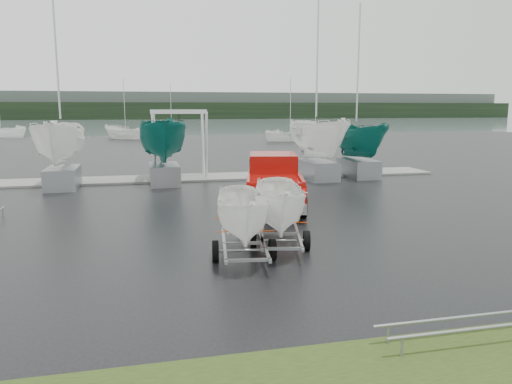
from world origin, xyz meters
The scene contains 18 objects.
ground_plane centered at (0.00, 0.00, 0.00)m, with size 120.00×120.00×0.00m, color black.
lake centered at (0.00, 100.00, -0.01)m, with size 300.00×300.00×0.00m, color slate.
dock centered at (0.00, 13.00, 0.05)m, with size 30.00×3.00×0.12m, color gray.
treeline centered at (0.00, 170.00, 3.00)m, with size 300.00×8.00×6.00m, color black.
far_hill centered at (0.00, 178.00, 5.00)m, with size 300.00×6.00×10.00m, color #4C5651.
pickup_truck centered at (2.24, 3.83, 1.15)m, with size 3.74×6.95×2.20m.
trailer_hitched centered at (0.61, -2.81, 2.54)m, with size 2.00×3.78×4.67m.
trailer_parked centered at (-0.68, -3.58, 2.40)m, with size 1.85×3.73×4.41m.
boat_hoist centered at (-1.05, 13.00, 2.67)m, with size 3.30×2.18×4.12m.
keelboat_0 centered at (-7.43, 11.00, 3.95)m, with size 2.48×3.20×10.66m.
keelboat_1 centered at (-2.09, 11.20, 4.06)m, with size 2.55×3.20×7.88m.
keelboat_2 centered at (6.98, 11.00, 4.03)m, with size 2.53×3.20×10.70m.
keelboat_3 centered at (9.73, 11.30, 3.54)m, with size 2.24×3.20×10.40m.
moored_boat_1 centered at (-4.97, 53.85, 0.00)m, with size 4.14×4.14×11.84m.
moored_boat_2 centered at (15.49, 43.98, 0.00)m, with size 2.61×2.54×11.36m.
moored_boat_3 centered at (21.53, 51.23, 0.01)m, with size 3.11×3.10×10.89m.
moored_boat_4 centered at (-22.98, 63.65, 0.00)m, with size 2.93×2.87×11.53m.
moored_boat_5 centered at (1.95, 63.99, 0.01)m, with size 2.59×2.65×11.25m.
Camera 1 is at (-3.51, -16.97, 4.25)m, focal length 35.00 mm.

